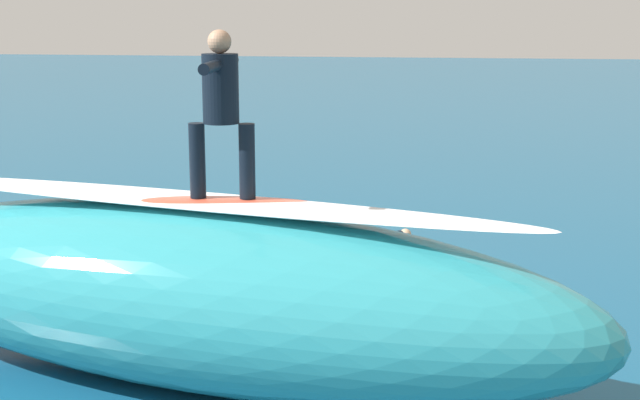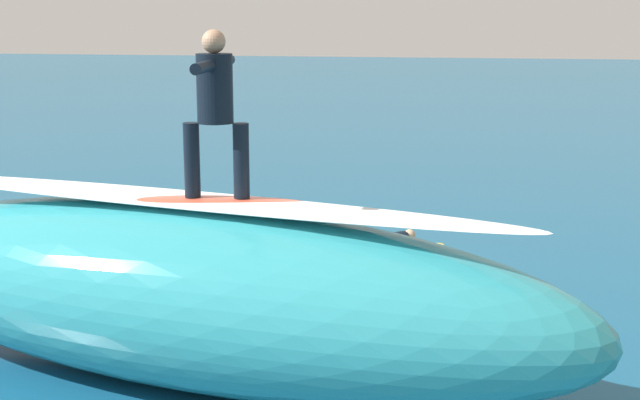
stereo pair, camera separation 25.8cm
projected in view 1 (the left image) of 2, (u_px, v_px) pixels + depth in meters
ground_plane at (250, 296)px, 12.19m from camera, size 120.00×120.00×0.00m
wave_crest at (197, 294)px, 9.22m from camera, size 8.68×4.02×1.87m
wave_foam_lip at (194, 201)px, 9.02m from camera, size 7.13×2.33×0.08m
surfboard_riding at (223, 202)px, 8.90m from camera, size 1.88×0.59×0.09m
surfer_riding at (221, 101)px, 8.70m from camera, size 0.65×1.54×1.63m
surfboard_paddling at (381, 252)px, 14.21m from camera, size 2.12×1.88×0.08m
surfer_paddling at (375, 244)px, 14.11m from camera, size 1.34×1.14×0.28m
foam_patch_near at (291, 265)px, 13.36m from camera, size 0.80×0.73×0.16m
foam_patch_mid at (426, 301)px, 11.74m from camera, size 0.57×0.64×0.14m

